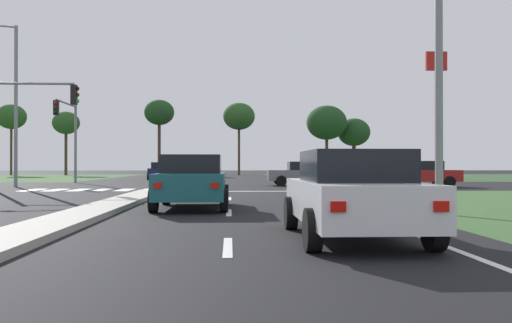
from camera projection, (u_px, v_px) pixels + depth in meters
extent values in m
plane|color=black|center=(172.00, 186.00, 32.77)|extent=(200.00, 200.00, 0.00)
cube|color=#2D4C28|center=(434.00, 177.00, 58.44)|extent=(35.00, 35.00, 0.01)
cube|color=#ADA89E|center=(91.00, 212.00, 13.79)|extent=(1.20, 22.00, 0.14)
cube|color=#ADA89E|center=(197.00, 176.00, 57.74)|extent=(1.20, 36.00, 0.14)
cube|color=silver|center=(228.00, 247.00, 8.29)|extent=(0.14, 2.00, 0.01)
cube|color=silver|center=(229.00, 213.00, 14.29)|extent=(0.14, 2.00, 0.01)
cube|color=silver|center=(229.00, 199.00, 20.28)|extent=(0.14, 2.00, 0.01)
cube|color=silver|center=(349.00, 210.00, 15.11)|extent=(0.14, 24.00, 0.01)
cube|color=silver|center=(236.00, 191.00, 25.96)|extent=(6.40, 0.50, 0.01)
cube|color=silver|center=(33.00, 190.00, 27.27)|extent=(0.70, 2.80, 0.01)
cube|color=silver|center=(56.00, 190.00, 27.33)|extent=(0.70, 2.80, 0.01)
cube|color=silver|center=(79.00, 190.00, 27.38)|extent=(0.70, 2.80, 0.01)
cube|color=silver|center=(102.00, 190.00, 27.44)|extent=(0.70, 2.80, 0.01)
cube|color=silver|center=(125.00, 190.00, 27.49)|extent=(0.70, 2.80, 0.01)
cube|color=silver|center=(148.00, 190.00, 27.54)|extent=(0.70, 2.80, 0.01)
cube|color=silver|center=(171.00, 190.00, 27.60)|extent=(0.70, 2.80, 0.01)
cube|color=#19565B|center=(193.00, 185.00, 15.85)|extent=(1.87, 4.54, 0.71)
cube|color=black|center=(192.00, 164.00, 15.70)|extent=(1.64, 2.09, 0.52)
cube|color=red|center=(158.00, 186.00, 13.53)|extent=(0.20, 0.04, 0.14)
cube|color=red|center=(215.00, 186.00, 13.60)|extent=(0.20, 0.04, 0.14)
cylinder|color=black|center=(166.00, 195.00, 17.25)|extent=(0.22, 0.64, 0.64)
cylinder|color=black|center=(225.00, 194.00, 17.34)|extent=(0.22, 0.64, 0.64)
cylinder|color=black|center=(153.00, 201.00, 14.35)|extent=(0.22, 0.64, 0.64)
cylinder|color=black|center=(224.00, 200.00, 14.44)|extent=(0.22, 0.64, 0.64)
cube|color=navy|center=(171.00, 171.00, 53.80)|extent=(1.76, 4.28, 0.70)
cube|color=black|center=(171.00, 165.00, 53.96)|extent=(1.55, 1.97, 0.52)
cube|color=red|center=(180.00, 170.00, 55.99)|extent=(0.20, 0.04, 0.14)
cube|color=red|center=(167.00, 170.00, 55.93)|extent=(0.20, 0.04, 0.14)
cylinder|color=black|center=(179.00, 175.00, 52.47)|extent=(0.22, 0.64, 0.64)
cylinder|color=black|center=(160.00, 175.00, 52.39)|extent=(0.22, 0.64, 0.64)
cylinder|color=black|center=(181.00, 174.00, 55.21)|extent=(0.22, 0.64, 0.64)
cylinder|color=black|center=(164.00, 174.00, 55.12)|extent=(0.22, 0.64, 0.64)
cube|color=#A31919|center=(419.00, 176.00, 31.45)|extent=(4.45, 1.82, 0.66)
cube|color=black|center=(422.00, 165.00, 31.46)|extent=(2.05, 1.60, 0.52)
cube|color=red|center=(462.00, 175.00, 30.87)|extent=(0.04, 0.20, 0.14)
cube|color=red|center=(452.00, 174.00, 32.25)|extent=(0.04, 0.20, 0.14)
cylinder|color=black|center=(400.00, 182.00, 30.47)|extent=(0.64, 0.22, 0.64)
cylinder|color=black|center=(390.00, 181.00, 32.29)|extent=(0.64, 0.22, 0.64)
cylinder|color=black|center=(450.00, 182.00, 30.61)|extent=(0.64, 0.22, 0.64)
cylinder|color=black|center=(437.00, 181.00, 32.42)|extent=(0.64, 0.22, 0.64)
cube|color=slate|center=(302.00, 175.00, 33.46)|extent=(4.21, 1.86, 0.64)
cube|color=black|center=(304.00, 166.00, 33.47)|extent=(1.93, 1.63, 0.52)
cube|color=red|center=(338.00, 174.00, 32.86)|extent=(0.04, 0.20, 0.14)
cube|color=red|center=(334.00, 174.00, 34.26)|extent=(0.04, 0.20, 0.14)
cylinder|color=black|center=(281.00, 181.00, 32.47)|extent=(0.64, 0.22, 0.64)
cylinder|color=black|center=(279.00, 180.00, 34.32)|extent=(0.64, 0.22, 0.64)
cylinder|color=black|center=(326.00, 181.00, 32.59)|extent=(0.64, 0.22, 0.64)
cylinder|color=black|center=(321.00, 180.00, 34.45)|extent=(0.64, 0.22, 0.64)
cube|color=#BCAD8E|center=(180.00, 170.00, 63.33)|extent=(1.74, 4.30, 0.72)
cube|color=black|center=(180.00, 165.00, 63.48)|extent=(1.53, 1.98, 0.52)
cube|color=red|center=(187.00, 169.00, 65.53)|extent=(0.20, 0.04, 0.14)
cube|color=red|center=(176.00, 169.00, 65.47)|extent=(0.20, 0.04, 0.14)
cylinder|color=black|center=(187.00, 173.00, 61.99)|extent=(0.22, 0.64, 0.64)
cylinder|color=black|center=(171.00, 173.00, 61.91)|extent=(0.22, 0.64, 0.64)
cylinder|color=black|center=(188.00, 173.00, 64.74)|extent=(0.22, 0.64, 0.64)
cylinder|color=black|center=(174.00, 173.00, 64.66)|extent=(0.22, 0.64, 0.64)
cube|color=silver|center=(352.00, 201.00, 9.25)|extent=(1.79, 4.38, 0.66)
cube|color=black|center=(354.00, 166.00, 9.11)|extent=(1.57, 2.01, 0.52)
cube|color=red|center=(338.00, 207.00, 7.02)|extent=(0.20, 0.04, 0.14)
cube|color=red|center=(441.00, 206.00, 7.08)|extent=(0.20, 0.04, 0.14)
cylinder|color=black|center=(291.00, 213.00, 10.61)|extent=(0.22, 0.64, 0.64)
cylinder|color=black|center=(381.00, 213.00, 10.69)|extent=(0.22, 0.64, 0.64)
cylinder|color=black|center=(312.00, 230.00, 7.81)|extent=(0.22, 0.64, 0.64)
cylinder|color=black|center=(434.00, 229.00, 7.90)|extent=(0.22, 0.64, 0.64)
cube|color=#161E47|center=(161.00, 172.00, 46.91)|extent=(1.74, 4.36, 0.67)
cube|color=black|center=(162.00, 165.00, 47.07)|extent=(1.53, 2.01, 0.52)
cube|color=red|center=(172.00, 171.00, 49.14)|extent=(0.20, 0.04, 0.14)
cube|color=red|center=(157.00, 171.00, 49.08)|extent=(0.20, 0.04, 0.14)
cylinder|color=black|center=(170.00, 176.00, 45.56)|extent=(0.22, 0.64, 0.64)
cylinder|color=black|center=(149.00, 176.00, 45.48)|extent=(0.22, 0.64, 0.64)
cylinder|color=black|center=(173.00, 176.00, 48.35)|extent=(0.22, 0.64, 0.64)
cylinder|color=black|center=(153.00, 176.00, 48.26)|extent=(0.22, 0.64, 0.64)
cylinder|color=gray|center=(35.00, 84.00, 25.94)|extent=(3.64, 0.12, 0.12)
cube|color=black|center=(74.00, 95.00, 26.02)|extent=(0.26, 0.32, 0.95)
sphere|color=#360503|center=(77.00, 89.00, 26.03)|extent=(0.20, 0.20, 0.20)
sphere|color=#3A2405|center=(77.00, 95.00, 26.03)|extent=(0.20, 0.20, 0.20)
sphere|color=green|center=(77.00, 101.00, 26.03)|extent=(0.20, 0.20, 0.20)
cylinder|color=gray|center=(76.00, 143.00, 39.02)|extent=(0.18, 0.18, 5.71)
cylinder|color=gray|center=(66.00, 103.00, 36.86)|extent=(0.12, 4.37, 0.12)
cube|color=black|center=(56.00, 108.00, 34.68)|extent=(0.32, 0.26, 0.95)
sphere|color=red|center=(55.00, 103.00, 34.52)|extent=(0.20, 0.20, 0.20)
sphere|color=#3A2405|center=(55.00, 107.00, 34.52)|extent=(0.20, 0.20, 0.20)
sphere|color=black|center=(55.00, 112.00, 34.51)|extent=(0.20, 0.20, 0.20)
cylinder|color=gray|center=(439.00, 36.00, 13.91)|extent=(0.20, 0.20, 9.12)
cylinder|color=gray|center=(16.00, 106.00, 31.41)|extent=(0.20, 0.20, 9.36)
cylinder|color=#4C4C4C|center=(190.00, 174.00, 45.08)|extent=(0.16, 0.16, 0.79)
cylinder|color=#335184|center=(190.00, 164.00, 45.08)|extent=(0.34, 0.34, 0.82)
sphere|color=tan|center=(190.00, 158.00, 45.09)|extent=(0.23, 0.23, 0.23)
cylinder|color=red|center=(436.00, 125.00, 46.16)|extent=(0.28, 0.28, 9.33)
cube|color=red|center=(436.00, 61.00, 46.19)|extent=(1.80, 0.30, 1.60)
torus|color=yellow|center=(431.00, 61.00, 46.35)|extent=(0.96, 0.16, 0.96)
torus|color=yellow|center=(440.00, 62.00, 46.38)|extent=(0.96, 0.16, 0.96)
cylinder|color=#423323|center=(11.00, 150.00, 68.70)|extent=(0.29, 0.29, 6.40)
ellipsoid|color=#285123|center=(11.00, 117.00, 68.73)|extent=(3.70, 3.70, 3.15)
cylinder|color=#423323|center=(66.00, 153.00, 67.93)|extent=(0.36, 0.36, 5.66)
ellipsoid|color=#285123|center=(66.00, 123.00, 67.96)|extent=(3.35, 3.35, 2.85)
cylinder|color=#423323|center=(159.00, 148.00, 69.01)|extent=(0.39, 0.39, 6.95)
ellipsoid|color=#1E421E|center=(159.00, 112.00, 69.04)|extent=(3.79, 3.79, 3.22)
cylinder|color=#423323|center=(239.00, 150.00, 68.19)|extent=(0.29, 0.29, 6.32)
ellipsoid|color=#285123|center=(239.00, 116.00, 68.22)|extent=(4.00, 4.00, 3.40)
cylinder|color=#423323|center=(327.00, 155.00, 67.15)|extent=(0.38, 0.38, 5.17)
ellipsoid|color=#1E421E|center=(327.00, 123.00, 67.18)|extent=(4.99, 4.99, 4.24)
cylinder|color=#423323|center=(354.00, 158.00, 68.98)|extent=(0.46, 0.46, 4.33)
ellipsoid|color=#1E421E|center=(354.00, 132.00, 69.01)|extent=(4.14, 4.14, 3.52)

